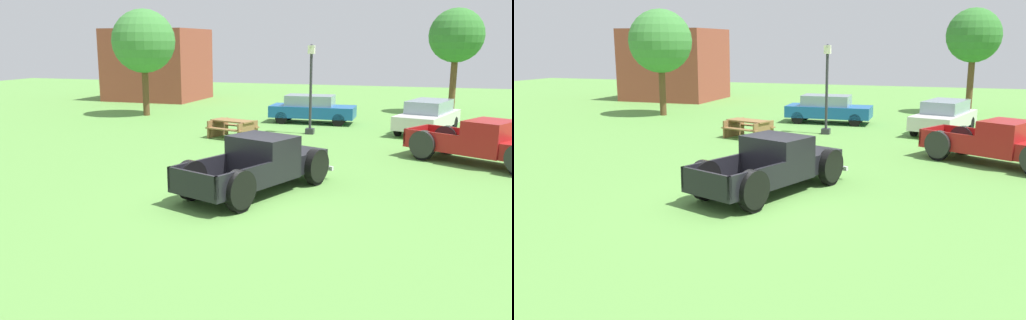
{
  "view_description": "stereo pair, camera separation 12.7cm",
  "coord_description": "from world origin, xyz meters",
  "views": [
    {
      "loc": [
        4.31,
        -12.6,
        4.0
      ],
      "look_at": [
        -0.01,
        0.96,
        0.9
      ],
      "focal_mm": 37.78,
      "sensor_mm": 36.0,
      "label": 1
    },
    {
      "loc": [
        4.44,
        -12.56,
        4.0
      ],
      "look_at": [
        -0.01,
        0.96,
        0.9
      ],
      "focal_mm": 37.78,
      "sensor_mm": 36.0,
      "label": 2
    }
  ],
  "objects": [
    {
      "name": "lamp_post_near",
      "position": [
        -0.65,
        10.9,
        2.08
      ],
      "size": [
        0.36,
        0.36,
        3.97
      ],
      "color": "#2D2D33",
      "rests_on": "ground_plane"
    },
    {
      "name": "sedan_distant_b",
      "position": [
        4.37,
        12.81,
        0.78
      ],
      "size": [
        2.98,
        4.75,
        1.48
      ],
      "color": "silver",
      "rests_on": "ground_plane"
    },
    {
      "name": "ground_plane",
      "position": [
        0.0,
        0.0,
        0.0
      ],
      "size": [
        80.0,
        80.0,
        0.0
      ],
      "primitive_type": "plane",
      "color": "#5B9342"
    },
    {
      "name": "sedan_distant_a",
      "position": [
        -1.28,
        14.28,
        0.74
      ],
      "size": [
        4.27,
        1.81,
        1.42
      ],
      "color": "#195699",
      "rests_on": "ground_plane"
    },
    {
      "name": "picnic_table",
      "position": [
        -3.6,
        8.86,
        0.49
      ],
      "size": [
        2.15,
        1.93,
        0.78
      ],
      "color": "olive",
      "rests_on": "ground_plane"
    },
    {
      "name": "oak_tree_center",
      "position": [
        5.63,
        20.37,
        4.38
      ],
      "size": [
        3.03,
        3.03,
        5.94
      ],
      "color": "brown",
      "rests_on": "ground_plane"
    },
    {
      "name": "brick_pavilion",
      "position": [
        -14.38,
        22.69,
        2.49
      ],
      "size": [
        6.24,
        5.51,
        4.98
      ],
      "color": "brown",
      "rests_on": "ground_plane"
    },
    {
      "name": "oak_tree_west",
      "position": [
        -10.78,
        14.36,
        4.08
      ],
      "size": [
        3.47,
        3.47,
        5.84
      ],
      "color": "brown",
      "rests_on": "ground_plane"
    },
    {
      "name": "pickup_truck_behind_left",
      "position": [
        6.39,
        6.41,
        0.72
      ],
      "size": [
        5.15,
        3.93,
        1.51
      ],
      "color": "maroon",
      "rests_on": "ground_plane"
    },
    {
      "name": "pickup_truck_foreground",
      "position": [
        0.12,
        1.29,
        0.73
      ],
      "size": [
        3.47,
        5.28,
        1.52
      ],
      "color": "black",
      "rests_on": "ground_plane"
    }
  ]
}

